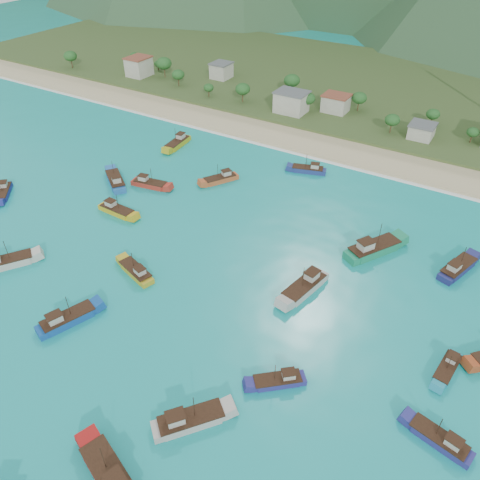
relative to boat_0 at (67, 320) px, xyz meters
The scene contains 24 objects.
ground 23.67m from the boat_0, 49.59° to the left, with size 600.00×600.00×0.00m, color #0C867A.
beach 98.22m from the boat_0, 81.02° to the left, with size 400.00×18.00×1.20m, color beige.
land 158.76m from the boat_0, 84.46° to the left, with size 400.00×110.00×2.40m, color #385123.
surf_line 88.85m from the boat_0, 80.06° to the left, with size 400.00×2.50×0.08m, color white.
village 122.10m from the boat_0, 79.70° to the left, with size 219.32×27.39×7.36m.
vegetation 121.58m from the boat_0, 85.89° to the left, with size 275.54×25.90×8.66m.
boat_0 is the anchor object (origin of this frame).
boat_1 41.49m from the boat_0, 11.90° to the left, with size 8.47×7.82×5.27m.
boat_2 66.90m from the boat_0, 10.05° to the left, with size 9.85×4.78×5.60m.
boat_3 17.50m from the boat_0, 84.14° to the left, with size 10.26×5.69×5.82m.
boat_4 52.63m from the boat_0, 123.41° to the left, with size 11.70×9.74×7.01m.
boat_5 69.06m from the boat_0, 21.90° to the left, with size 3.61×8.74×5.01m.
boat_7 46.86m from the boat_0, 42.17° to the left, with size 5.93×12.61×7.17m.
boat_8 60.52m from the boat_0, 94.42° to the left, with size 7.69×10.21×5.97m.
boat_10 24.88m from the boat_0, 168.54° to the left, with size 9.25×11.55×6.85m.
boat_11 56.19m from the boat_0, 154.81° to the left, with size 8.78×9.19×5.80m.
boat_13 32.75m from the boat_0, ahead, with size 9.70×10.88×6.68m.
boat_14 37.80m from the boat_0, 119.03° to the left, with size 10.48×3.40×6.14m.
boat_17 78.17m from the boat_0, 111.85° to the left, with size 4.40×11.54×6.66m.
boat_18 79.49m from the boat_0, 79.67° to the left, with size 10.37×5.79×5.88m.
boat_19 66.37m from the boat_0, 49.97° to the left, with size 10.57×13.99×8.18m.
boat_21 51.80m from the boat_0, 112.62° to the left, with size 10.69×4.78×6.10m.
boat_24 80.97m from the boat_0, 41.83° to the left, with size 6.66×11.61×6.58m.
boat_26 33.19m from the boat_0, 32.27° to the right, with size 13.03×7.66×7.39m.
Camera 1 is at (44.72, -53.95, 65.94)m, focal length 35.00 mm.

